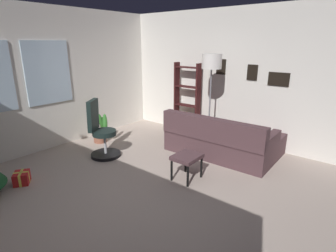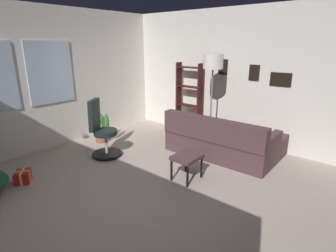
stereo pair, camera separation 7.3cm
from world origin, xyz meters
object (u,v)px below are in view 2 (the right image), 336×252
footstool (187,159)px  potted_plant (102,130)px  floor_lamp (213,68)px  bookshelf (189,103)px  office_chair (102,134)px  couch (228,141)px  gift_box_red (23,177)px

footstool → potted_plant: potted_plant is taller
floor_lamp → footstool: bearing=-162.5°
bookshelf → office_chair: bearing=167.4°
couch → footstool: couch is taller
gift_box_red → bookshelf: 3.68m
couch → office_chair: 2.38m
office_chair → floor_lamp: (1.67, -1.33, 1.19)m
office_chair → bookshelf: bookshelf is taller
office_chair → couch: bearing=-49.7°
couch → potted_plant: 2.69m
gift_box_red → office_chair: office_chair is taller
footstool → gift_box_red: (-1.72, 1.89, -0.25)m
footstool → potted_plant: (0.20, 2.43, -0.10)m
footstool → floor_lamp: 1.95m
footstool → office_chair: office_chair is taller
floor_lamp → potted_plant: 2.70m
couch → bookshelf: (0.59, 1.34, 0.46)m
potted_plant → office_chair: bearing=-125.4°
footstool → floor_lamp: (1.40, 0.44, 1.27)m
gift_box_red → potted_plant: bearing=15.6°
footstool → bookshelf: 2.30m
office_chair → bookshelf: size_ratio=0.66×
gift_box_red → floor_lamp: 3.77m
office_chair → potted_plant: office_chair is taller
bookshelf → floor_lamp: size_ratio=0.88×
couch → footstool: (-1.27, 0.04, 0.06)m
footstool → gift_box_red: 2.57m
office_chair → bookshelf: bearing=-12.6°
bookshelf → floor_lamp: floor_lamp is taller
floor_lamp → couch: bearing=-106.0°
footstool → floor_lamp: bearing=17.5°
gift_box_red → bookshelf: (3.57, -0.59, 0.65)m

